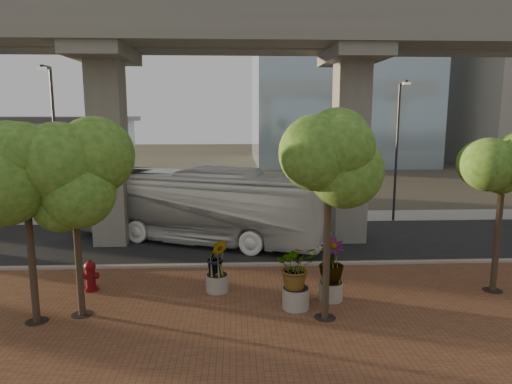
{
  "coord_description": "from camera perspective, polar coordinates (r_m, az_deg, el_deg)",
  "views": [
    {
      "loc": [
        0.17,
        -20.77,
        6.48
      ],
      "look_at": [
        1.18,
        0.5,
        2.84
      ],
      "focal_mm": 32.0,
      "sensor_mm": 36.0,
      "label": 1
    }
  ],
  "objects": [
    {
      "name": "ground",
      "position": [
        21.75,
        -3.07,
        -7.65
      ],
      "size": [
        160.0,
        160.0,
        0.0
      ],
      "primitive_type": "plane",
      "color": "#3C362C",
      "rests_on": "ground"
    },
    {
      "name": "brick_plaza",
      "position": [
        14.3,
        -3.25,
        -17.13
      ],
      "size": [
        70.0,
        13.0,
        0.06
      ],
      "primitive_type": "cube",
      "color": "brown",
      "rests_on": "ground"
    },
    {
      "name": "asphalt_road",
      "position": [
        23.67,
        -3.05,
        -6.16
      ],
      "size": [
        90.0,
        8.0,
        0.04
      ],
      "primitive_type": "cube",
      "color": "black",
      "rests_on": "ground"
    },
    {
      "name": "curb_strip",
      "position": [
        19.83,
        -3.11,
        -9.15
      ],
      "size": [
        70.0,
        0.25,
        0.16
      ],
      "primitive_type": "cube",
      "color": "gray",
      "rests_on": "ground"
    },
    {
      "name": "far_sidewalk",
      "position": [
        28.99,
        -2.99,
        -3.17
      ],
      "size": [
        90.0,
        3.0,
        0.06
      ],
      "primitive_type": "cube",
      "color": "gray",
      "rests_on": "ground"
    },
    {
      "name": "transit_viaduct",
      "position": [
        22.78,
        -3.21,
        11.71
      ],
      "size": [
        72.0,
        5.6,
        12.4
      ],
      "color": "gray",
      "rests_on": "ground"
    },
    {
      "name": "transit_bus",
      "position": [
        23.49,
        -7.56,
        -1.7
      ],
      "size": [
        13.64,
        8.1,
        3.75
      ],
      "primitive_type": "imported",
      "rotation": [
        0.0,
        0.0,
        1.18
      ],
      "color": "silver",
      "rests_on": "ground"
    },
    {
      "name": "fire_hydrant",
      "position": [
        18.11,
        -19.99,
        -9.79
      ],
      "size": [
        0.58,
        0.53,
        1.17
      ],
      "color": "maroon",
      "rests_on": "ground"
    },
    {
      "name": "planter_front",
      "position": [
        15.36,
        5.04,
        -9.64
      ],
      "size": [
        2.01,
        2.01,
        2.22
      ],
      "color": "#B0AA9F",
      "rests_on": "ground"
    },
    {
      "name": "planter_right",
      "position": [
        16.17,
        9.41,
        -8.82
      ],
      "size": [
        2.04,
        2.04,
        2.18
      ],
      "color": "#B0A89F",
      "rests_on": "ground"
    },
    {
      "name": "planter_left",
      "position": [
        16.81,
        -4.92,
        -8.44
      ],
      "size": [
        1.8,
        1.8,
        1.98
      ],
      "color": "#9D9A8E",
      "rests_on": "ground"
    },
    {
      "name": "street_tree_far_west",
      "position": [
        15.2,
        -26.92,
        1.37
      ],
      "size": [
        4.04,
        4.04,
        6.35
      ],
      "color": "#433426",
      "rests_on": "ground"
    },
    {
      "name": "street_tree_near_west",
      "position": [
        15.19,
        -21.84,
        0.74
      ],
      "size": [
        3.76,
        3.76,
        5.97
      ],
      "color": "#433426",
      "rests_on": "ground"
    },
    {
      "name": "street_tree_near_east",
      "position": [
        13.93,
        9.15,
        4.57
      ],
      "size": [
        3.51,
        3.51,
        6.83
      ],
      "color": "#433426",
      "rests_on": "ground"
    },
    {
      "name": "street_tree_far_east",
      "position": [
        18.31,
        28.52,
        2.34
      ],
      "size": [
        2.97,
        2.97,
        5.83
      ],
      "color": "#433426",
      "rests_on": "ground"
    },
    {
      "name": "streetlamp_west",
      "position": [
        28.08,
        -23.91,
        6.38
      ],
      "size": [
        0.45,
        1.31,
        9.02
      ],
      "color": "#2E2E33",
      "rests_on": "ground"
    },
    {
      "name": "streetlamp_east",
      "position": [
        28.49,
        17.31,
        6.01
      ],
      "size": [
        0.41,
        1.21,
        8.33
      ],
      "color": "#2B2A2F",
      "rests_on": "ground"
    }
  ]
}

